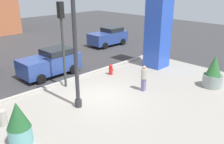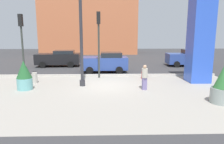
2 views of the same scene
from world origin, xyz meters
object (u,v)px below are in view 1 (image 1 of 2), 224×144
(potted_plant_curbside, at_px, (213,73))
(car_curb_east, at_px, (108,37))
(traffic_light_corner, at_px, (62,32))
(lamp_post, at_px, (75,47))
(concrete_bollard, at_px, (3,118))
(art_pillar_blue, at_px, (158,27))
(car_intersection, at_px, (51,62))
(fire_hydrant, at_px, (111,70))
(pedestrian_by_curb, at_px, (144,77))
(potted_plant_near_left, at_px, (19,123))

(potted_plant_curbside, distance_m, car_curb_east, 12.42)
(traffic_light_corner, bearing_deg, lamp_post, -111.31)
(lamp_post, height_order, concrete_bollard, lamp_post)
(lamp_post, relative_size, potted_plant_curbside, 3.25)
(art_pillar_blue, xyz_separation_m, car_intersection, (-6.69, 3.99, -2.14))
(fire_hydrant, distance_m, concrete_bollard, 8.00)
(art_pillar_blue, relative_size, pedestrian_by_curb, 3.87)
(lamp_post, bearing_deg, car_intersection, 73.44)
(potted_plant_near_left, xyz_separation_m, concrete_bollard, (0.02, 1.77, -0.53))
(lamp_post, distance_m, traffic_light_corner, 2.85)
(traffic_light_corner, xyz_separation_m, pedestrian_by_curb, (2.92, -3.75, -2.52))
(potted_plant_near_left, bearing_deg, art_pillar_blue, 9.15)
(traffic_light_corner, distance_m, pedestrian_by_curb, 5.38)
(art_pillar_blue, relative_size, potted_plant_near_left, 3.34)
(potted_plant_curbside, height_order, pedestrian_by_curb, potted_plant_curbside)
(concrete_bollard, xyz_separation_m, traffic_light_corner, (4.48, 1.70, 3.01))
(lamp_post, height_order, art_pillar_blue, lamp_post)
(potted_plant_curbside, xyz_separation_m, pedestrian_by_curb, (-3.44, 2.59, -0.01))
(concrete_bollard, bearing_deg, car_curb_east, 28.64)
(lamp_post, relative_size, fire_hydrant, 8.63)
(art_pillar_blue, xyz_separation_m, traffic_light_corner, (-7.16, 1.60, 0.36))
(potted_plant_curbside, relative_size, potted_plant_near_left, 1.10)
(lamp_post, bearing_deg, fire_hydrant, 25.87)
(car_curb_east, relative_size, pedestrian_by_curb, 2.57)
(lamp_post, xyz_separation_m, fire_hydrant, (4.45, 2.16, -2.78))
(potted_plant_near_left, distance_m, car_intersection, 7.69)
(traffic_light_corner, xyz_separation_m, car_curb_east, (9.17, 5.75, -2.50))
(fire_hydrant, relative_size, concrete_bollard, 1.00)
(traffic_light_corner, bearing_deg, car_curb_east, 32.10)
(fire_hydrant, bearing_deg, lamp_post, -154.13)
(art_pillar_blue, relative_size, traffic_light_corner, 1.20)
(fire_hydrant, relative_size, traffic_light_corner, 0.15)
(potted_plant_curbside, relative_size, car_curb_east, 0.50)
(lamp_post, bearing_deg, potted_plant_near_left, -166.46)
(concrete_bollard, bearing_deg, art_pillar_blue, 0.51)
(potted_plant_near_left, relative_size, traffic_light_corner, 0.36)
(potted_plant_curbside, xyz_separation_m, car_intersection, (-5.89, 8.74, 0.02))
(traffic_light_corner, xyz_separation_m, car_intersection, (0.47, 2.39, -2.49))
(potted_plant_curbside, xyz_separation_m, fire_hydrant, (-2.94, 5.86, -0.50))
(potted_plant_near_left, height_order, car_curb_east, potted_plant_near_left)
(fire_hydrant, bearing_deg, pedestrian_by_curb, -98.71)
(potted_plant_near_left, bearing_deg, concrete_bollard, 89.46)
(car_intersection, distance_m, car_curb_east, 9.33)
(potted_plant_curbside, height_order, concrete_bollard, potted_plant_curbside)
(fire_hydrant, relative_size, pedestrian_by_curb, 0.48)
(potted_plant_curbside, distance_m, pedestrian_by_curb, 4.31)
(potted_plant_near_left, height_order, traffic_light_corner, traffic_light_corner)
(potted_plant_near_left, height_order, car_intersection, potted_plant_near_left)
(traffic_light_corner, height_order, car_curb_east, traffic_light_corner)
(car_intersection, relative_size, pedestrian_by_curb, 2.66)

